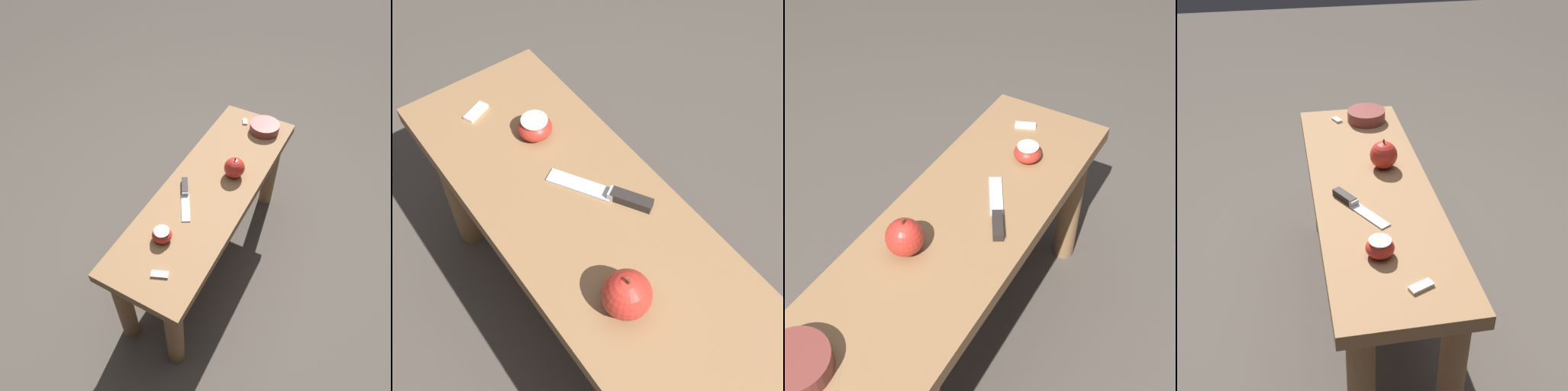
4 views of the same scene
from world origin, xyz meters
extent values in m
plane|color=#4C443D|center=(0.00, 0.00, 0.00)|extent=(8.00, 8.00, 0.00)
cube|color=olive|center=(0.00, 0.00, 0.48)|extent=(1.10, 0.34, 0.04)
cylinder|color=olive|center=(0.49, -0.11, 0.23)|extent=(0.07, 0.07, 0.46)
cylinder|color=olive|center=(0.49, 0.11, 0.23)|extent=(0.07, 0.07, 0.46)
cube|color=#B7BABF|center=(0.14, -0.03, 0.50)|extent=(0.13, 0.10, 0.00)
cube|color=#B7BABF|center=(0.09, -0.07, 0.51)|extent=(0.02, 0.03, 0.02)
cube|color=#282321|center=(0.05, -0.09, 0.51)|extent=(0.08, 0.06, 0.02)
sphere|color=red|center=(-0.11, 0.05, 0.54)|extent=(0.08, 0.08, 0.08)
cylinder|color=#4C3319|center=(-0.11, 0.05, 0.59)|extent=(0.01, 0.01, 0.01)
ellipsoid|color=red|center=(0.31, -0.03, 0.52)|extent=(0.07, 0.07, 0.05)
cylinder|color=white|center=(0.31, -0.03, 0.54)|extent=(0.06, 0.06, 0.00)
cube|color=white|center=(0.44, 0.04, 0.50)|extent=(0.04, 0.06, 0.01)
cylinder|color=brown|center=(-0.44, 0.06, 0.52)|extent=(0.13, 0.13, 0.04)
camera|label=1|loc=(0.95, 0.45, 1.60)|focal=35.00mm
camera|label=2|loc=(-0.38, 0.33, 1.35)|focal=50.00mm
camera|label=3|loc=(-0.71, -0.48, 1.41)|focal=50.00mm
camera|label=4|loc=(1.31, -0.23, 1.35)|focal=50.00mm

